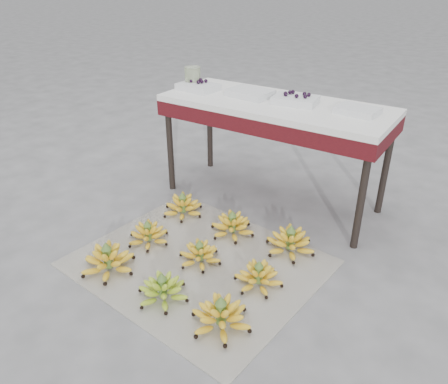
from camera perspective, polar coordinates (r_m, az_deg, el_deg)
The scene contains 17 objects.
ground at distance 2.46m, azimuth -5.85°, elevation -9.36°, with size 60.00×60.00×0.00m, color #5D5C5F.
newspaper_mat at distance 2.45m, azimuth -3.38°, elevation -9.22°, with size 1.25×1.05×0.01m, color white.
bunch_front_left at distance 2.44m, azimuth -14.90°, elevation -8.65°, with size 0.37×0.37×0.18m.
bunch_front_center at distance 2.21m, azimuth -8.01°, elevation -12.55°, with size 0.27×0.27×0.16m.
bunch_front_right at distance 2.04m, azimuth -0.41°, elevation -15.89°, with size 0.32×0.32×0.17m.
bunch_mid_left at distance 2.62m, azimuth -9.86°, elevation -5.51°, with size 0.30×0.30×0.15m.
bunch_mid_center at distance 2.43m, azimuth -3.18°, elevation -8.14°, with size 0.27×0.27×0.15m.
bunch_mid_right at distance 2.27m, azimuth 4.52°, elevation -10.96°, with size 0.28×0.28×0.15m.
bunch_back_left at distance 2.87m, azimuth -5.39°, elevation -1.90°, with size 0.35×0.35×0.16m.
bunch_back_center at distance 2.66m, azimuth 1.09°, elevation -4.44°, with size 0.30×0.30×0.16m.
bunch_back_right at distance 2.53m, azimuth 8.64°, elevation -6.50°, with size 0.33×0.33×0.17m.
vendor_table at distance 2.85m, azimuth 6.65°, elevation 10.10°, with size 1.46×0.59×0.70m.
tray_far_left at distance 3.08m, azimuth -3.39°, elevation 13.59°, with size 0.28×0.21×0.07m.
tray_left at distance 2.92m, azimuth 3.42°, elevation 12.79°, with size 0.30×0.23×0.04m.
tray_right at distance 2.80m, azimuth 9.31°, elevation 11.85°, with size 0.29×0.23×0.07m.
tray_far_right at distance 2.68m, azimuth 17.06°, elevation 10.15°, with size 0.25×0.19×0.04m.
glass_jar at distance 3.15m, azimuth -4.11°, elevation 14.75°, with size 0.11×0.11×0.14m, color beige.
Camera 1 is at (1.28, -1.49, 1.48)m, focal length 35.00 mm.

